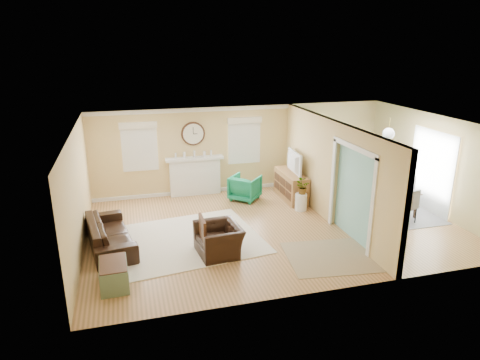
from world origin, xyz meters
name	(u,v)px	position (x,y,z in m)	size (l,w,h in m)	color
floor	(274,227)	(0.00, 0.00, 0.00)	(9.00, 9.00, 0.00)	olive
wall_back	(242,149)	(0.00, 3.00, 1.30)	(9.00, 0.02, 2.60)	#DCBB6C
wall_front	(332,227)	(0.00, -3.00, 1.30)	(9.00, 0.02, 2.60)	#DCBB6C
wall_left	(78,194)	(-4.50, 0.00, 1.30)	(0.02, 6.00, 2.60)	#DCBB6C
wall_right	(434,164)	(4.50, 0.00, 1.30)	(0.02, 6.00, 2.60)	#DCBB6C
ceiling	(277,124)	(0.00, 0.00, 2.60)	(9.00, 6.00, 0.02)	white
partition	(327,167)	(1.51, 0.28, 1.36)	(0.17, 6.00, 2.60)	#DCBB6C
fireplace	(195,175)	(-1.50, 2.88, 0.60)	(1.70, 0.30, 1.17)	white
wall_clock	(193,134)	(-1.50, 2.97, 1.85)	(0.70, 0.07, 0.70)	#4A2D1E
window_left	(139,143)	(-3.05, 2.95, 1.66)	(1.05, 0.13, 1.42)	white
window_right	(244,137)	(0.05, 2.95, 1.66)	(1.05, 0.13, 1.42)	white
french_doors	(432,171)	(4.45, 0.00, 1.10)	(0.06, 1.70, 2.20)	white
pendant	(388,134)	(3.00, 0.00, 2.20)	(0.30, 0.30, 0.55)	gold
rug_cream	(189,239)	(-2.17, -0.19, 0.01)	(3.21, 2.79, 0.02)	beige
rug_jute	(332,256)	(0.69, -1.82, 0.01)	(1.95, 1.60, 0.01)	#9E8666
rug_grey	(380,208)	(3.25, 0.38, 0.01)	(2.32, 2.90, 0.01)	slate
sofa	(110,234)	(-3.92, -0.08, 0.32)	(2.19, 0.86, 0.64)	black
eames_chair	(219,240)	(-1.64, -1.04, 0.33)	(1.01, 0.89, 0.66)	black
green_chair	(245,188)	(-0.17, 2.06, 0.36)	(0.77, 0.79, 0.72)	#006C3F
trunk	(114,274)	(-3.82, -1.79, 0.24)	(0.54, 0.85, 0.48)	slate
credenza	(291,186)	(1.14, 1.79, 0.40)	(0.52, 1.54, 0.80)	#A86F37
tv	(291,162)	(1.12, 1.79, 1.11)	(1.09, 0.14, 0.63)	black
garden_stool	(301,202)	(1.08, 0.85, 0.24)	(0.32, 0.32, 0.47)	white
potted_plant	(302,187)	(1.08, 0.85, 0.68)	(0.37, 0.32, 0.41)	#337F33
dining_table	(381,197)	(3.25, 0.38, 0.34)	(1.94, 1.08, 0.68)	#4A2D1E
dining_chair_n	(363,176)	(3.30, 1.44, 0.61)	(0.51, 0.51, 1.03)	slate
dining_chair_s	(408,203)	(3.34, -0.63, 0.53)	(0.50, 0.50, 0.91)	slate
dining_chair_w	(359,193)	(2.57, 0.42, 0.51)	(0.43, 0.43, 0.87)	white
dining_chair_e	(404,188)	(3.99, 0.42, 0.53)	(0.44, 0.44, 0.90)	slate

